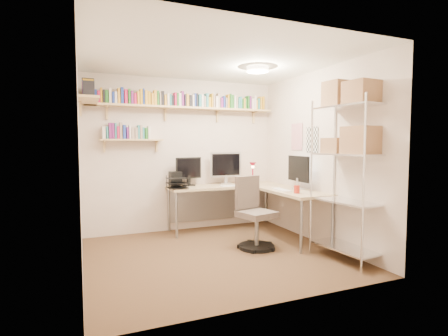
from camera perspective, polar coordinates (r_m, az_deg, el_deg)
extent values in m
plane|color=#4D3021|center=(4.67, -1.36, -13.99)|extent=(3.20, 3.20, 0.00)
cube|color=#C1AE9D|center=(5.87, -6.65, 2.10)|extent=(3.20, 0.04, 2.50)
cube|color=#C1AE9D|center=(4.15, -22.50, 1.05)|extent=(0.04, 3.00, 2.50)
cube|color=#C1AE9D|center=(5.23, 15.20, 1.77)|extent=(0.04, 3.00, 2.50)
cube|color=#C1AE9D|center=(3.09, 8.64, 0.41)|extent=(3.20, 0.04, 2.50)
cube|color=white|center=(4.56, -1.42, 17.42)|extent=(3.20, 3.00, 0.04)
cube|color=white|center=(5.67, 11.78, 5.02)|extent=(0.01, 0.30, 0.42)
cube|color=white|center=(5.34, 14.18, 4.51)|extent=(0.01, 0.28, 0.38)
cylinder|color=#FFEAC6|center=(5.01, 5.51, 15.70)|extent=(0.30, 0.30, 0.06)
cube|color=#CFB875|center=(5.77, -6.38, 9.73)|extent=(3.05, 0.25, 0.03)
cube|color=#CFB875|center=(5.13, -21.31, 10.21)|extent=(0.25, 1.00, 0.03)
cube|color=#CFB875|center=(5.59, -14.83, 4.47)|extent=(0.95, 0.20, 0.02)
cube|color=#CFB875|center=(5.62, -18.55, 8.99)|extent=(0.03, 0.20, 0.20)
cube|color=#CFB875|center=(5.75, -9.46, 9.02)|extent=(0.03, 0.20, 0.20)
cube|color=#CFB875|center=(6.02, -0.98, 8.85)|extent=(0.03, 0.20, 0.20)
cube|color=#CFB875|center=(6.31, 5.02, 8.61)|extent=(0.03, 0.20, 0.20)
cube|color=black|center=(5.56, -21.30, 10.84)|extent=(0.03, 0.15, 0.19)
cube|color=#C28D16|center=(5.56, -20.77, 10.78)|extent=(0.04, 0.13, 0.17)
cube|color=#1D3597|center=(5.57, -20.25, 10.88)|extent=(0.03, 0.14, 0.19)
cube|color=#C11946|center=(5.57, -19.78, 10.83)|extent=(0.04, 0.14, 0.18)
cube|color=#C28D16|center=(5.57, -19.42, 11.06)|extent=(0.02, 0.12, 0.23)
cube|color=black|center=(5.57, -19.04, 10.93)|extent=(0.03, 0.12, 0.20)
cube|color=#246722|center=(5.57, -18.62, 10.92)|extent=(0.04, 0.12, 0.20)
cube|color=silver|center=(5.58, -18.09, 11.07)|extent=(0.04, 0.11, 0.22)
cube|color=#1D3597|center=(5.58, -17.65, 10.82)|extent=(0.03, 0.14, 0.17)
cube|color=silver|center=(5.58, -17.26, 10.87)|extent=(0.04, 0.13, 0.18)
cube|color=gold|center=(5.59, -16.83, 11.13)|extent=(0.03, 0.15, 0.23)
cube|color=#1D3597|center=(5.60, -16.33, 11.21)|extent=(0.04, 0.13, 0.25)
cube|color=#C11946|center=(5.60, -15.76, 11.08)|extent=(0.04, 0.13, 0.22)
cube|color=#246722|center=(5.61, -15.22, 11.13)|extent=(0.03, 0.12, 0.23)
cube|color=#6E1D69|center=(5.61, -14.81, 10.98)|extent=(0.03, 0.13, 0.20)
cube|color=#C11946|center=(5.62, -14.34, 10.82)|extent=(0.03, 0.13, 0.17)
cube|color=gold|center=(5.62, -13.86, 11.01)|extent=(0.03, 0.12, 0.21)
cube|color=#C28D16|center=(5.63, -13.43, 11.16)|extent=(0.04, 0.13, 0.24)
cube|color=#1D3597|center=(5.64, -13.04, 11.21)|extent=(0.02, 0.12, 0.25)
cube|color=gold|center=(5.65, -12.62, 11.11)|extent=(0.04, 0.12, 0.23)
cube|color=#C28D16|center=(5.65, -12.19, 11.02)|extent=(0.04, 0.13, 0.21)
cube|color=gold|center=(5.66, -11.66, 10.90)|extent=(0.04, 0.12, 0.19)
cube|color=gold|center=(5.67, -11.24, 11.14)|extent=(0.04, 0.14, 0.24)
cube|color=#246722|center=(5.68, -10.79, 11.09)|extent=(0.03, 0.11, 0.23)
cube|color=gray|center=(5.69, -10.42, 10.97)|extent=(0.02, 0.12, 0.20)
cube|color=black|center=(5.70, -10.03, 11.07)|extent=(0.04, 0.12, 0.23)
cube|color=gold|center=(5.70, -9.61, 10.81)|extent=(0.03, 0.11, 0.18)
cube|color=silver|center=(5.71, -9.19, 10.90)|extent=(0.03, 0.13, 0.19)
cube|color=teal|center=(5.72, -8.80, 10.85)|extent=(0.02, 0.11, 0.19)
cube|color=black|center=(5.73, -8.46, 10.76)|extent=(0.04, 0.11, 0.17)
cube|color=#C11946|center=(5.74, -8.05, 10.98)|extent=(0.03, 0.14, 0.22)
cube|color=#246722|center=(5.75, -7.68, 10.93)|extent=(0.03, 0.14, 0.21)
cube|color=silver|center=(5.76, -7.30, 10.95)|extent=(0.04, 0.11, 0.21)
cube|color=#6E1D69|center=(5.77, -6.88, 11.09)|extent=(0.04, 0.12, 0.24)
cube|color=black|center=(5.78, -6.48, 10.84)|extent=(0.03, 0.15, 0.20)
cube|color=gold|center=(5.79, -6.08, 10.90)|extent=(0.04, 0.12, 0.21)
cube|color=black|center=(5.81, -5.61, 10.78)|extent=(0.04, 0.11, 0.19)
cube|color=silver|center=(5.82, -5.17, 10.82)|extent=(0.03, 0.12, 0.20)
cube|color=#1D3597|center=(5.83, -4.85, 10.92)|extent=(0.02, 0.12, 0.22)
cube|color=black|center=(5.84, -4.53, 10.92)|extent=(0.03, 0.12, 0.22)
cube|color=teal|center=(5.86, -4.08, 10.83)|extent=(0.04, 0.13, 0.21)
cube|color=silver|center=(5.87, -3.65, 10.82)|extent=(0.03, 0.11, 0.21)
cube|color=gray|center=(5.88, -3.32, 10.68)|extent=(0.03, 0.14, 0.18)
cube|color=teal|center=(5.90, -2.91, 10.91)|extent=(0.04, 0.13, 0.23)
cube|color=#C28D16|center=(5.91, -2.50, 10.60)|extent=(0.04, 0.12, 0.17)
cube|color=#C28D16|center=(5.93, -2.10, 10.88)|extent=(0.02, 0.13, 0.23)
cube|color=gray|center=(5.94, -1.80, 10.81)|extent=(0.03, 0.13, 0.22)
cube|color=silver|center=(5.95, -1.36, 10.63)|extent=(0.04, 0.15, 0.19)
cube|color=gray|center=(5.97, -0.96, 10.89)|extent=(0.04, 0.11, 0.25)
cube|color=#6E1D69|center=(5.98, -0.53, 10.53)|extent=(0.04, 0.13, 0.17)
cube|color=#1D3597|center=(6.00, -0.13, 10.65)|extent=(0.03, 0.12, 0.20)
cube|color=gray|center=(6.02, 0.22, 10.51)|extent=(0.02, 0.13, 0.18)
cube|color=#C28D16|center=(6.03, 0.56, 10.77)|extent=(0.03, 0.12, 0.24)
cube|color=#246722|center=(6.05, 0.90, 10.79)|extent=(0.02, 0.14, 0.24)
cube|color=#246722|center=(6.06, 1.22, 10.71)|extent=(0.04, 0.13, 0.23)
cube|color=silver|center=(6.08, 1.63, 10.67)|extent=(0.03, 0.13, 0.22)
cube|color=gray|center=(6.10, 1.95, 10.55)|extent=(0.03, 0.12, 0.20)
cube|color=teal|center=(6.11, 2.26, 10.46)|extent=(0.02, 0.14, 0.19)
cube|color=teal|center=(6.12, 2.53, 10.53)|extent=(0.03, 0.14, 0.21)
cube|color=#246722|center=(6.14, 2.85, 10.36)|extent=(0.02, 0.13, 0.17)
cube|color=gold|center=(6.15, 3.16, 10.39)|extent=(0.03, 0.14, 0.18)
cube|color=#246722|center=(6.17, 3.44, 10.37)|extent=(0.03, 0.11, 0.18)
cube|color=#246722|center=(6.19, 3.79, 10.57)|extent=(0.03, 0.14, 0.23)
cube|color=#6E1D69|center=(6.20, 4.11, 10.54)|extent=(0.03, 0.13, 0.23)
cube|color=silver|center=(6.22, 4.52, 10.32)|extent=(0.04, 0.14, 0.18)
cube|color=silver|center=(6.25, 4.91, 10.55)|extent=(0.03, 0.13, 0.24)
cube|color=gold|center=(6.26, 5.16, 10.22)|extent=(0.02, 0.13, 0.17)
cube|color=teal|center=(6.28, 5.51, 10.30)|extent=(0.03, 0.12, 0.19)
cube|color=gold|center=(6.30, 5.85, 10.43)|extent=(0.03, 0.13, 0.23)
cube|color=#C28D16|center=(6.32, 6.24, 10.43)|extent=(0.03, 0.12, 0.23)
cube|color=black|center=(4.71, -21.23, 12.07)|extent=(0.14, 0.03, 0.18)
cube|color=#1D3597|center=(4.75, -21.24, 12.03)|extent=(0.14, 0.04, 0.18)
cube|color=#C28D16|center=(4.80, -21.26, 12.13)|extent=(0.13, 0.03, 0.21)
cube|color=#C11946|center=(4.83, -21.27, 11.88)|extent=(0.15, 0.04, 0.18)
cube|color=#246722|center=(4.88, -21.27, 11.74)|extent=(0.14, 0.03, 0.17)
cube|color=black|center=(4.92, -21.30, 12.10)|extent=(0.15, 0.03, 0.25)
cube|color=#246722|center=(4.96, -21.31, 12.05)|extent=(0.12, 0.04, 0.25)
cube|color=gold|center=(5.01, -21.31, 11.90)|extent=(0.12, 0.03, 0.24)
cube|color=gold|center=(5.05, -21.32, 11.73)|extent=(0.12, 0.04, 0.22)
cube|color=gold|center=(5.09, -21.33, 11.45)|extent=(0.14, 0.04, 0.18)
cube|color=#C28D16|center=(5.15, -21.35, 11.71)|extent=(0.15, 0.03, 0.24)
cube|color=gray|center=(5.19, -21.35, 11.35)|extent=(0.12, 0.04, 0.19)
cube|color=black|center=(5.24, -21.36, 11.30)|extent=(0.13, 0.04, 0.19)
cube|color=#246722|center=(5.29, -21.38, 11.37)|extent=(0.15, 0.04, 0.22)
cube|color=silver|center=(5.33, -21.38, 11.20)|extent=(0.13, 0.02, 0.20)
cube|color=#6E1D69|center=(5.37, -21.39, 11.07)|extent=(0.14, 0.04, 0.18)
cube|color=#C11946|center=(5.41, -21.40, 11.04)|extent=(0.13, 0.03, 0.19)
cube|color=teal|center=(5.45, -21.41, 11.12)|extent=(0.13, 0.04, 0.22)
cube|color=#6E1D69|center=(5.50, -21.42, 11.21)|extent=(0.14, 0.03, 0.25)
cube|color=silver|center=(5.55, -21.43, 10.99)|extent=(0.15, 0.04, 0.21)
cube|color=silver|center=(5.55, -19.04, 5.47)|extent=(0.04, 0.14, 0.18)
cube|color=teal|center=(5.56, -18.55, 5.47)|extent=(0.02, 0.15, 0.18)
cube|color=#6E1D69|center=(5.56, -18.11, 5.77)|extent=(0.04, 0.14, 0.24)
cube|color=#6E1D69|center=(5.57, -17.67, 5.77)|extent=(0.03, 0.11, 0.24)
cube|color=teal|center=(5.57, -17.29, 5.79)|extent=(0.02, 0.11, 0.24)
cube|color=#C11946|center=(5.57, -16.92, 5.54)|extent=(0.03, 0.12, 0.19)
cube|color=gray|center=(5.58, -16.50, 5.85)|extent=(0.04, 0.11, 0.25)
cube|color=#1D3597|center=(5.58, -16.00, 5.67)|extent=(0.04, 0.15, 0.21)
cube|color=#6E1D69|center=(5.59, -15.49, 5.49)|extent=(0.03, 0.13, 0.18)
cube|color=silver|center=(5.59, -15.14, 5.68)|extent=(0.03, 0.14, 0.21)
cube|color=gray|center=(5.60, -14.69, 5.51)|extent=(0.04, 0.14, 0.18)
cube|color=gray|center=(5.60, -14.19, 5.50)|extent=(0.04, 0.14, 0.17)
cube|color=teal|center=(5.61, -13.81, 5.70)|extent=(0.03, 0.14, 0.21)
cube|color=gray|center=(5.61, -13.44, 5.72)|extent=(0.03, 0.15, 0.22)
cube|color=teal|center=(5.62, -13.09, 5.55)|extent=(0.03, 0.14, 0.18)
cube|color=#246722|center=(5.63, -12.63, 5.52)|extent=(0.03, 0.14, 0.18)
cube|color=silver|center=(5.64, -12.17, 5.66)|extent=(0.04, 0.14, 0.20)
cube|color=tan|center=(5.86, 0.28, -2.98)|extent=(1.93, 0.61, 0.04)
cube|color=tan|center=(5.30, 11.03, -3.79)|extent=(0.61, 1.32, 0.04)
cylinder|color=gray|center=(5.39, -7.73, -7.67)|extent=(0.04, 0.04, 0.71)
cylinder|color=gray|center=(5.87, -8.99, -6.71)|extent=(0.04, 0.04, 0.71)
cylinder|color=gray|center=(6.53, 6.85, -5.60)|extent=(0.04, 0.04, 0.71)
cylinder|color=gray|center=(4.73, 12.48, -9.37)|extent=(0.04, 0.04, 0.71)
cylinder|color=gray|center=(5.03, 17.28, -8.65)|extent=(0.04, 0.04, 0.71)
cube|color=gray|center=(6.14, -0.68, -5.71)|extent=(1.82, 0.02, 0.56)
cube|color=silver|center=(5.95, 0.28, 0.57)|extent=(0.56, 0.03, 0.43)
cube|color=black|center=(5.94, 0.35, 0.55)|extent=(0.50, 0.00, 0.37)
cube|color=black|center=(5.74, -5.81, 0.01)|extent=(0.45, 0.03, 0.34)
cube|color=black|center=(5.39, 12.04, -0.10)|extent=(0.03, 0.59, 0.39)
cube|color=silver|center=(5.38, 11.87, -0.11)|extent=(0.00, 0.53, 0.33)
cube|color=white|center=(5.71, 1.46, -2.88)|extent=(0.43, 0.13, 0.02)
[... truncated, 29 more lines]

